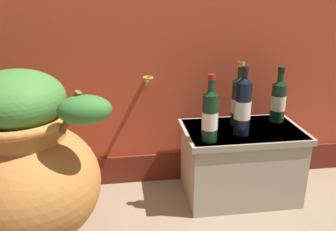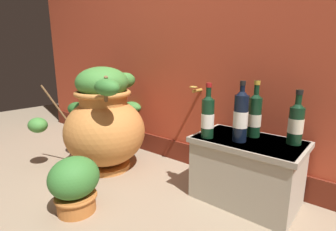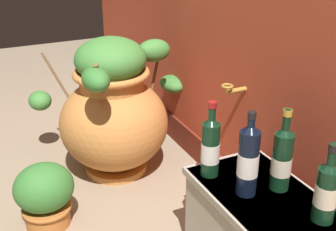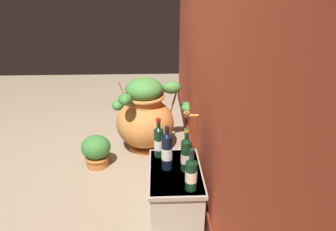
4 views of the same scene
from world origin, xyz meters
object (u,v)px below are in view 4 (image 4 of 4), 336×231
(wine_bottle_back, at_px, (159,141))
(terracotta_urn, at_px, (145,116))
(wine_bottle_left, at_px, (167,150))
(potted_shrub, at_px, (96,150))
(wine_bottle_middle, at_px, (186,153))
(wine_bottle_right, at_px, (191,173))

(wine_bottle_back, bearing_deg, terracotta_urn, -170.81)
(terracotta_urn, distance_m, wine_bottle_left, 1.01)
(wine_bottle_left, xyz_separation_m, potted_shrub, (-0.64, -0.65, -0.36))
(potted_shrub, bearing_deg, wine_bottle_middle, 49.50)
(terracotta_urn, distance_m, potted_shrub, 0.61)
(wine_bottle_left, distance_m, wine_bottle_right, 0.29)
(terracotta_urn, bearing_deg, wine_bottle_left, 10.78)
(terracotta_urn, height_order, potted_shrub, terracotta_urn)
(wine_bottle_left, height_order, potted_shrub, wine_bottle_left)
(wine_bottle_middle, bearing_deg, wine_bottle_right, 2.94)
(potted_shrub, bearing_deg, wine_bottle_back, 51.69)
(wine_bottle_right, bearing_deg, potted_shrub, -138.23)
(wine_bottle_left, xyz_separation_m, wine_bottle_right, (0.25, 0.15, -0.02))
(wine_bottle_right, distance_m, wine_bottle_back, 0.47)
(wine_bottle_right, xyz_separation_m, potted_shrub, (-0.89, -0.80, -0.34))
(wine_bottle_left, relative_size, wine_bottle_middle, 1.02)
(wine_bottle_right, height_order, potted_shrub, wine_bottle_right)
(wine_bottle_middle, relative_size, wine_bottle_back, 1.04)
(terracotta_urn, xyz_separation_m, wine_bottle_left, (0.98, 0.19, 0.17))
(wine_bottle_left, height_order, wine_bottle_middle, wine_bottle_left)
(wine_bottle_back, distance_m, potted_shrub, 0.83)
(wine_bottle_middle, height_order, wine_bottle_right, wine_bottle_middle)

